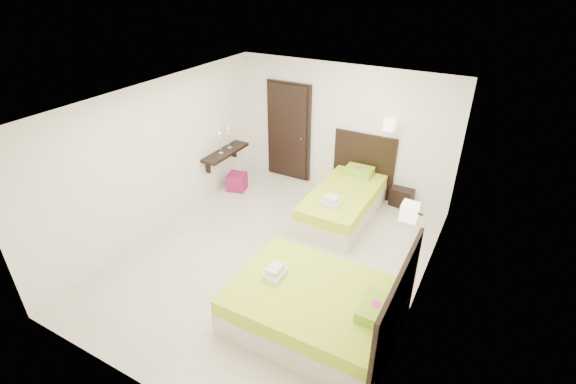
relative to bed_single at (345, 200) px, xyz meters
The scene contains 7 objects.
floor 1.87m from the bed_single, 105.98° to the right, with size 5.50×5.50×0.00m, color beige.
bed_single is the anchor object (origin of this frame).
bed_double 2.84m from the bed_single, 74.72° to the right, with size 2.13×1.81×1.76m.
nightstand 1.26m from the bed_single, 46.27° to the left, with size 0.42×0.37×0.37m, color black.
ottoman 2.37m from the bed_single, behind, with size 0.36×0.36×0.36m, color maroon.
door 2.08m from the bed_single, 151.66° to the left, with size 1.02×0.15×2.14m.
console_shelf 2.65m from the bed_single, behind, with size 0.35×1.20×0.78m.
Camera 1 is at (2.83, -4.67, 4.25)m, focal length 26.00 mm.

